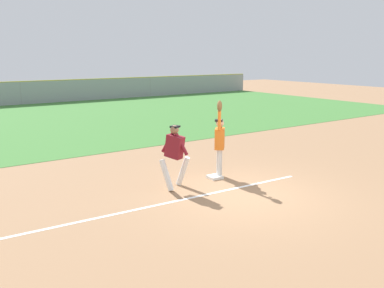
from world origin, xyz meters
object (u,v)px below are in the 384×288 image
(parked_car_tan, at_px, (54,91))
(baseball, at_px, (219,110))
(first_base, at_px, (215,177))
(parked_car_blue, at_px, (111,88))
(parked_car_white, at_px, (0,93))
(runner, at_px, (175,152))
(fielder, at_px, (220,140))

(parked_car_tan, bearing_deg, baseball, -93.66)
(first_base, distance_m, parked_car_blue, 26.68)
(parked_car_white, bearing_deg, parked_car_tan, -15.46)
(runner, bearing_deg, first_base, -20.10)
(first_base, height_order, fielder, fielder)
(first_base, xyz_separation_m, parked_car_blue, (8.04, 25.44, 0.63))
(runner, height_order, parked_car_white, runner)
(runner, xyz_separation_m, parked_car_tan, (4.30, 25.17, -0.32))
(baseball, relative_size, parked_car_white, 0.02)
(first_base, distance_m, runner, 1.73)
(baseball, bearing_deg, runner, -174.96)
(parked_car_blue, bearing_deg, fielder, -109.56)
(parked_car_blue, bearing_deg, runner, -112.75)
(runner, height_order, baseball, baseball)
(baseball, bearing_deg, parked_car_blue, 72.74)
(fielder, xyz_separation_m, parked_car_white, (-1.29, 25.64, -0.45))
(fielder, xyz_separation_m, parked_car_tan, (2.66, 25.03, -0.45))
(parked_car_white, bearing_deg, parked_car_blue, -8.16)
(first_base, bearing_deg, fielder, 11.49)
(fielder, bearing_deg, parked_car_tan, -53.36)
(runner, distance_m, parked_car_white, 25.79)
(parked_car_white, bearing_deg, baseball, -93.83)
(fielder, bearing_deg, parked_car_blue, -64.46)
(baseball, height_order, parked_car_blue, baseball)
(fielder, distance_m, baseball, 0.86)
(baseball, distance_m, parked_car_tan, 25.21)
(baseball, relative_size, parked_car_tan, 0.02)
(parked_car_tan, bearing_deg, parked_car_blue, 6.61)
(parked_car_tan, height_order, parked_car_blue, same)
(fielder, distance_m, parked_car_tan, 25.17)
(first_base, height_order, baseball, baseball)
(first_base, height_order, parked_car_tan, parked_car_tan)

